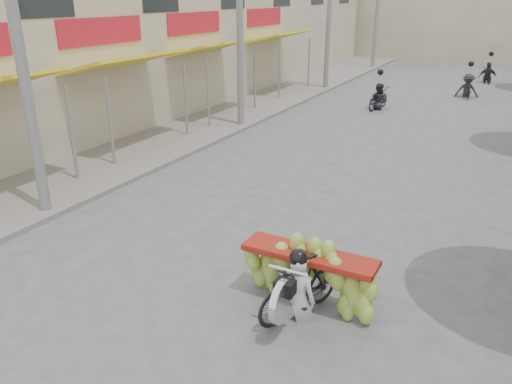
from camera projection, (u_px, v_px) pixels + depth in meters
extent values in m
plane|color=#5B5A60|center=(150.00, 375.00, 6.56)|extent=(120.00, 120.00, 0.00)
cube|color=slate|center=(243.00, 106.00, 21.89)|extent=(4.00, 60.00, 0.12)
cube|color=#B9AF92|center=(133.00, 34.00, 22.15)|extent=(8.00, 40.00, 6.00)
cylinder|color=slate|center=(72.00, 136.00, 12.76)|extent=(0.08, 0.08, 2.55)
cube|color=gold|center=(127.00, 61.00, 15.20)|extent=(1.77, 4.00, 0.53)
cylinder|color=slate|center=(110.00, 124.00, 13.91)|extent=(0.08, 0.08, 2.55)
cylinder|color=slate|center=(186.00, 101.00, 16.87)|extent=(0.08, 0.08, 2.55)
cube|color=#B7182D|center=(102.00, 31.00, 15.27)|extent=(0.10, 3.50, 0.80)
cube|color=gold|center=(214.00, 47.00, 19.31)|extent=(1.77, 4.00, 0.53)
cylinder|color=slate|center=(208.00, 94.00, 18.02)|extent=(0.08, 0.08, 2.55)
cylinder|color=slate|center=(255.00, 80.00, 20.98)|extent=(0.08, 0.08, 2.55)
cube|color=#B7182D|center=(194.00, 23.00, 19.37)|extent=(0.10, 3.50, 0.80)
cube|color=gold|center=(280.00, 36.00, 24.24)|extent=(1.77, 4.00, 0.53)
cylinder|color=slate|center=(279.00, 73.00, 22.95)|extent=(0.08, 0.08, 2.55)
cylinder|color=slate|center=(309.00, 64.00, 25.91)|extent=(0.08, 0.08, 2.55)
cube|color=#B7182D|center=(264.00, 17.00, 24.30)|extent=(0.10, 3.50, 0.80)
cube|color=#B9AF92|center=(479.00, 11.00, 36.48)|extent=(20.00, 6.00, 7.00)
cylinder|color=slate|center=(16.00, 30.00, 9.88)|extent=(0.24, 0.24, 8.00)
cylinder|color=slate|center=(240.00, 14.00, 17.28)|extent=(0.24, 0.24, 8.00)
cylinder|color=slate|center=(329.00, 8.00, 24.67)|extent=(0.24, 0.24, 8.00)
cylinder|color=slate|center=(378.00, 5.00, 32.06)|extent=(0.24, 0.24, 8.00)
imported|color=black|center=(299.00, 287.00, 7.62)|extent=(1.10, 1.71, 0.98)
cylinder|color=silver|center=(282.00, 302.00, 7.04)|extent=(0.10, 0.66, 0.66)
cube|color=black|center=(285.00, 287.00, 7.05)|extent=(0.28, 0.22, 0.22)
cylinder|color=silver|center=(288.00, 271.00, 7.05)|extent=(0.60, 0.05, 0.05)
cube|color=maroon|center=(309.00, 255.00, 7.76)|extent=(2.13, 0.55, 0.10)
imported|color=silver|center=(299.00, 255.00, 7.36)|extent=(0.56, 0.41, 1.54)
sphere|color=black|center=(300.00, 210.00, 7.06)|extent=(0.28, 0.28, 0.28)
imported|color=black|center=(378.00, 98.00, 21.44)|extent=(0.86, 1.75, 0.94)
imported|color=#282830|center=(379.00, 83.00, 21.20)|extent=(0.85, 0.59, 1.65)
sphere|color=black|center=(380.00, 72.00, 21.03)|extent=(0.26, 0.26, 0.26)
imported|color=black|center=(468.00, 86.00, 23.88)|extent=(0.91, 1.91, 1.08)
imported|color=#282830|center=(470.00, 74.00, 23.66)|extent=(1.15, 0.77, 1.65)
sphere|color=black|center=(471.00, 64.00, 23.49)|extent=(0.26, 0.26, 0.26)
imported|color=black|center=(488.00, 76.00, 27.87)|extent=(0.92, 1.52, 0.80)
imported|color=#282830|center=(490.00, 62.00, 27.60)|extent=(1.08, 0.80, 1.65)
sphere|color=black|center=(491.00, 54.00, 27.43)|extent=(0.26, 0.26, 0.26)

